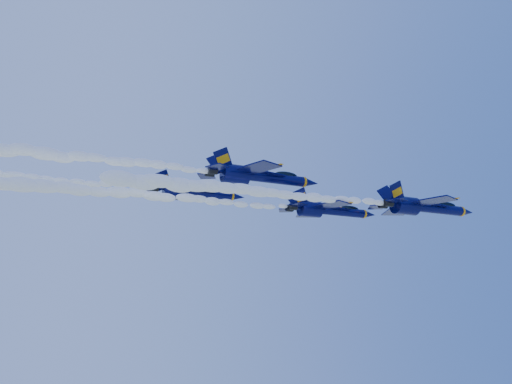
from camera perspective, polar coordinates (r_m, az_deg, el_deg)
name	(u,v)px	position (r m, az deg, el deg)	size (l,w,h in m)	color
jet_lead	(424,207)	(86.18, 18.60, -1.62)	(19.05, 15.62, 7.08)	#06073A
smoke_trail_jet_lead	(262,192)	(70.30, 0.71, 0.00)	(41.77, 2.27, 2.05)	white
jet_second	(328,210)	(81.75, 8.18, -2.06)	(16.57, 13.59, 6.16)	#06073A
smoke_trail_jet_second	(156,196)	(71.32, -11.32, -0.47)	(41.77, 1.98, 1.78)	white
jet_third	(258,176)	(81.34, 0.21, 1.84)	(20.01, 16.41, 7.44)	#06073A
smoke_trail_jet_third	(66,156)	(74.89, -20.92, 3.89)	(41.77, 2.39, 2.15)	white
jet_fourth	(193,192)	(90.25, -7.20, 0.00)	(17.64, 14.47, 6.55)	#06073A
smoke_trail_jet_fourth	(19,177)	(86.90, -25.47, 1.58)	(41.77, 2.11, 1.90)	white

